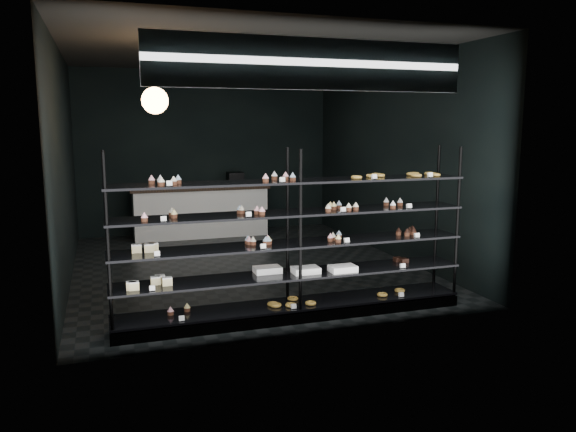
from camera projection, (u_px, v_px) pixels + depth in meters
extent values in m
cube|color=black|center=(244.00, 265.00, 8.68)|extent=(5.00, 6.00, 0.01)
cube|color=black|center=(241.00, 52.00, 8.16)|extent=(5.00, 6.00, 0.01)
cube|color=black|center=(207.00, 152.00, 11.23)|extent=(5.00, 0.01, 3.20)
cube|color=black|center=(315.00, 182.00, 5.61)|extent=(5.00, 0.01, 3.20)
cube|color=black|center=(64.00, 166.00, 7.64)|extent=(0.01, 6.00, 3.20)
cube|color=black|center=(391.00, 159.00, 9.20)|extent=(0.01, 6.00, 3.20)
cube|color=black|center=(294.00, 312.00, 6.37)|extent=(4.00, 0.50, 0.12)
cylinder|color=black|center=(108.00, 248.00, 5.40)|extent=(0.04, 0.04, 1.85)
cylinder|color=black|center=(107.00, 240.00, 5.81)|extent=(0.04, 0.04, 1.85)
cylinder|color=black|center=(300.00, 236.00, 6.01)|extent=(0.04, 0.04, 1.85)
cylinder|color=black|center=(288.00, 228.00, 6.42)|extent=(0.04, 0.04, 1.85)
cylinder|color=black|center=(457.00, 225.00, 6.63)|extent=(0.04, 0.04, 1.85)
cylinder|color=black|center=(436.00, 219.00, 7.04)|extent=(0.04, 0.04, 1.85)
cube|color=black|center=(294.00, 304.00, 6.36)|extent=(4.00, 0.50, 0.03)
cube|color=black|center=(294.00, 274.00, 6.30)|extent=(4.00, 0.50, 0.02)
cube|color=black|center=(294.00, 244.00, 6.24)|extent=(4.00, 0.50, 0.02)
cube|color=black|center=(294.00, 213.00, 6.18)|extent=(4.00, 0.50, 0.02)
cube|color=black|center=(294.00, 181.00, 6.13)|extent=(4.00, 0.50, 0.02)
cube|color=white|center=(167.00, 184.00, 5.52)|extent=(0.06, 0.04, 0.06)
cube|color=white|center=(281.00, 180.00, 5.89)|extent=(0.06, 0.04, 0.06)
cube|color=white|center=(378.00, 177.00, 6.24)|extent=(0.05, 0.04, 0.06)
cube|color=white|center=(432.00, 175.00, 6.46)|extent=(0.06, 0.04, 0.06)
cube|color=white|center=(159.00, 219.00, 5.55)|extent=(0.06, 0.04, 0.06)
cube|color=white|center=(253.00, 214.00, 5.85)|extent=(0.05, 0.04, 0.06)
cube|color=white|center=(344.00, 210.00, 6.17)|extent=(0.06, 0.04, 0.06)
cube|color=white|center=(408.00, 206.00, 6.42)|extent=(0.06, 0.04, 0.06)
cube|color=white|center=(159.00, 254.00, 5.60)|extent=(0.06, 0.04, 0.06)
cube|color=white|center=(268.00, 246.00, 5.95)|extent=(0.06, 0.04, 0.06)
cube|color=white|center=(347.00, 240.00, 6.24)|extent=(0.05, 0.04, 0.06)
cube|color=white|center=(416.00, 235.00, 6.52)|extent=(0.06, 0.04, 0.06)
cube|color=white|center=(151.00, 288.00, 5.63)|extent=(0.06, 0.04, 0.06)
cube|color=white|center=(405.00, 266.00, 6.53)|extent=(0.06, 0.04, 0.06)
cube|color=white|center=(183.00, 318.00, 5.78)|extent=(0.06, 0.04, 0.06)
cube|color=white|center=(293.00, 306.00, 6.16)|extent=(0.05, 0.04, 0.06)
cube|color=white|center=(402.00, 295.00, 6.58)|extent=(0.06, 0.04, 0.06)
cube|color=#0E1646|center=(313.00, 64.00, 5.50)|extent=(3.20, 0.04, 0.45)
cube|color=white|center=(313.00, 64.00, 5.48)|extent=(3.30, 0.02, 0.50)
cylinder|color=black|center=(153.00, 63.00, 6.78)|extent=(0.01, 0.01, 0.57)
sphere|color=#FFA459|center=(155.00, 101.00, 6.86)|extent=(0.32, 0.32, 0.32)
cube|color=white|center=(201.00, 213.00, 10.87)|extent=(2.53, 0.60, 0.92)
cube|color=black|center=(200.00, 188.00, 10.79)|extent=(2.63, 0.65, 0.06)
cube|color=black|center=(235.00, 179.00, 10.98)|extent=(0.30, 0.30, 0.25)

